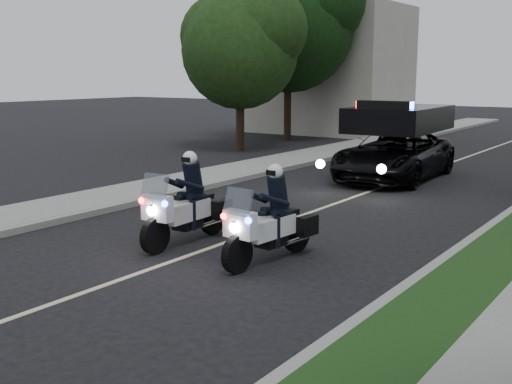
# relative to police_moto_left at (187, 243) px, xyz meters

# --- Properties ---
(ground) EXTENTS (120.00, 120.00, 0.00)m
(ground) POSITION_rel_police_moto_left_xyz_m (0.62, -2.67, 0.00)
(ground) COLOR black
(ground) RESTS_ON ground
(curb_left) EXTENTS (0.20, 60.00, 0.15)m
(curb_left) POSITION_rel_police_moto_left_xyz_m (-3.48, 7.33, 0.07)
(curb_left) COLOR gray
(curb_left) RESTS_ON ground
(sidewalk_left) EXTENTS (2.00, 60.00, 0.16)m
(sidewalk_left) POSITION_rel_police_moto_left_xyz_m (-4.58, 7.33, 0.08)
(sidewalk_left) COLOR gray
(sidewalk_left) RESTS_ON ground
(building_far) EXTENTS (8.00, 6.00, 7.00)m
(building_far) POSITION_rel_police_moto_left_xyz_m (-9.38, 23.33, 3.50)
(building_far) COLOR #A8A396
(building_far) RESTS_ON ground
(lane_marking) EXTENTS (0.12, 50.00, 0.01)m
(lane_marking) POSITION_rel_police_moto_left_xyz_m (0.62, 7.33, 0.00)
(lane_marking) COLOR #BFB78C
(lane_marking) RESTS_ON ground
(police_moto_left) EXTENTS (0.82, 2.19, 1.84)m
(police_moto_left) POSITION_rel_police_moto_left_xyz_m (0.00, 0.00, 0.00)
(police_moto_left) COLOR silver
(police_moto_left) RESTS_ON ground
(police_moto_right) EXTENTS (0.90, 2.13, 1.77)m
(police_moto_right) POSITION_rel_police_moto_left_xyz_m (2.06, -0.10, 0.00)
(police_moto_right) COLOR silver
(police_moto_right) RESTS_ON ground
(police_suv) EXTENTS (2.85, 5.69, 2.71)m
(police_suv) POSITION_rel_police_moto_left_xyz_m (0.31, 9.72, 0.00)
(police_suv) COLOR black
(police_suv) RESTS_ON ground
(bicycle) EXTENTS (0.74, 1.84, 0.94)m
(bicycle) POSITION_rel_police_moto_left_xyz_m (-1.62, 16.55, 0.00)
(bicycle) COLOR black
(bicycle) RESTS_ON ground
(cyclist) EXTENTS (0.57, 0.39, 1.57)m
(cyclist) POSITION_rel_police_moto_left_xyz_m (-1.62, 16.55, 0.00)
(cyclist) COLOR black
(cyclist) RESTS_ON ground
(tree_left_near) EXTENTS (6.15, 6.15, 8.33)m
(tree_left_near) POSITION_rel_police_moto_left_xyz_m (-8.21, 13.06, 0.00)
(tree_left_near) COLOR #1E3F15
(tree_left_near) RESTS_ON ground
(tree_left_far) EXTENTS (7.70, 7.70, 10.97)m
(tree_left_far) POSITION_rel_police_moto_left_xyz_m (-8.88, 18.01, 0.00)
(tree_left_far) COLOR black
(tree_left_far) RESTS_ON ground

